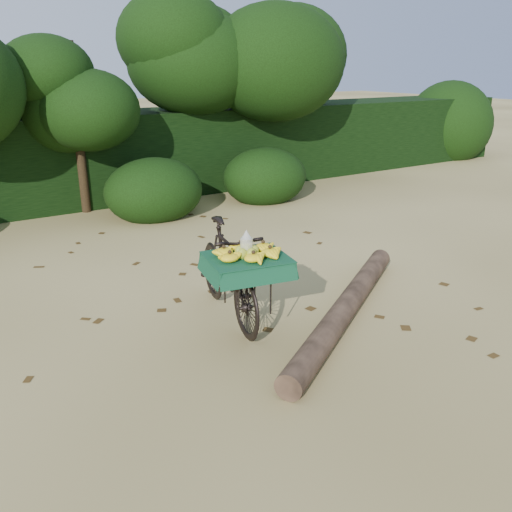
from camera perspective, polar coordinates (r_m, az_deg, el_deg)
ground at (r=6.28m, az=-8.12°, el=-6.76°), size 80.00×80.00×0.00m
vendor_bicycle at (r=6.07m, az=-2.88°, el=-1.58°), size 0.99×1.95×1.13m
fallen_log at (r=6.32m, az=9.44°, el=-5.32°), size 3.20×2.20×0.26m
hedge_backdrop at (r=11.84m, az=-21.39°, el=9.20°), size 26.00×1.80×1.80m
tree_row at (r=10.82m, az=-24.65°, el=13.83°), size 14.50×2.00×4.00m
bush_clumps at (r=10.13m, az=-15.93°, el=5.62°), size 8.80×1.70×0.90m
leaf_litter at (r=6.82m, az=-10.41°, el=-4.63°), size 7.00×7.30×0.01m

